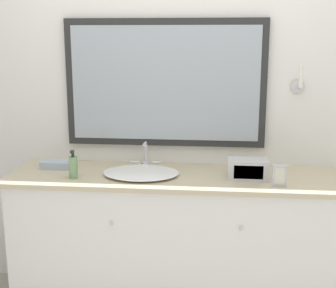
# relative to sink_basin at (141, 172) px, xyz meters

# --- Properties ---
(wall_back) EXTENTS (8.00, 0.18, 2.55)m
(wall_back) POSITION_rel_sink_basin_xyz_m (0.24, 0.35, 0.35)
(wall_back) COLOR white
(wall_back) RESTS_ON ground_plane
(vanity_counter) EXTENTS (2.17, 0.60, 0.91)m
(vanity_counter) POSITION_rel_sink_basin_xyz_m (0.24, 0.02, -0.47)
(vanity_counter) COLOR white
(vanity_counter) RESTS_ON ground_plane
(sink_basin) EXTENTS (0.48, 0.43, 0.17)m
(sink_basin) POSITION_rel_sink_basin_xyz_m (0.00, 0.00, 0.00)
(sink_basin) COLOR white
(sink_basin) RESTS_ON vanity_counter
(soap_bottle) EXTENTS (0.05, 0.06, 0.18)m
(soap_bottle) POSITION_rel_sink_basin_xyz_m (-0.41, -0.11, 0.05)
(soap_bottle) COLOR #709966
(soap_bottle) RESTS_ON vanity_counter
(appliance_box) EXTENTS (0.24, 0.15, 0.12)m
(appliance_box) POSITION_rel_sink_basin_xyz_m (0.67, -0.02, 0.04)
(appliance_box) COLOR #BCBCC1
(appliance_box) RESTS_ON vanity_counter
(picture_frame) EXTENTS (0.08, 0.01, 0.13)m
(picture_frame) POSITION_rel_sink_basin_xyz_m (0.84, -0.16, 0.05)
(picture_frame) COLOR #B2B2B7
(picture_frame) RESTS_ON vanity_counter
(hand_towel_near_sink) EXTENTS (0.20, 0.11, 0.05)m
(hand_towel_near_sink) POSITION_rel_sink_basin_xyz_m (-0.59, 0.10, 0.01)
(hand_towel_near_sink) COLOR #A8B7C6
(hand_towel_near_sink) RESTS_ON vanity_counter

